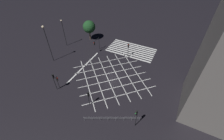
# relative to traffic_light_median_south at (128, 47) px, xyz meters

# --- Properties ---
(ground_plane) EXTENTS (200.00, 200.00, 0.00)m
(ground_plane) POSITION_rel_traffic_light_median_south_xyz_m (0.23, 8.62, -2.73)
(ground_plane) COLOR black
(road_markings) EXTENTS (19.22, 24.88, 0.01)m
(road_markings) POSITION_rel_traffic_light_median_south_xyz_m (0.59, 1.14, -2.73)
(road_markings) COLOR silver
(road_markings) RESTS_ON ground_plane
(traffic_light_median_south) EXTENTS (0.36, 0.39, 3.82)m
(traffic_light_median_south) POSITION_rel_traffic_light_median_south_xyz_m (0.00, 0.00, 0.00)
(traffic_light_median_south) COLOR black
(traffic_light_median_south) RESTS_ON ground_plane
(traffic_light_se_cross) EXTENTS (0.36, 2.64, 3.64)m
(traffic_light_se_cross) POSITION_rel_traffic_light_median_south_xyz_m (8.34, 1.68, -0.05)
(traffic_light_se_cross) COLOR black
(traffic_light_se_cross) RESTS_ON ground_plane
(traffic_light_nw_main) EXTENTS (0.39, 0.36, 4.18)m
(traffic_light_nw_main) POSITION_rel_traffic_light_median_south_xyz_m (-8.36, 17.45, 0.25)
(traffic_light_nw_main) COLOR black
(traffic_light_nw_main) RESTS_ON ground_plane
(traffic_light_median_north) EXTENTS (0.36, 0.39, 3.29)m
(traffic_light_median_north) POSITION_rel_traffic_light_median_south_xyz_m (0.55, 17.21, -0.38)
(traffic_light_median_north) COLOR black
(traffic_light_median_north) RESTS_ON ground_plane
(traffic_light_ne_main) EXTENTS (0.39, 0.36, 3.22)m
(traffic_light_ne_main) POSITION_rel_traffic_light_median_south_xyz_m (8.17, 16.66, -0.43)
(traffic_light_ne_main) COLOR black
(traffic_light_ne_main) RESTS_ON ground_plane
(traffic_light_ne_cross) EXTENTS (0.36, 0.39, 4.04)m
(traffic_light_ne_cross) POSITION_rel_traffic_light_median_south_xyz_m (8.56, 17.03, 0.16)
(traffic_light_ne_cross) COLOR black
(traffic_light_ne_cross) RESTS_ON ground_plane
(street_lamp_east) EXTENTS (0.56, 0.56, 9.39)m
(street_lamp_east) POSITION_rel_traffic_light_median_south_xyz_m (15.97, 10.14, 4.06)
(street_lamp_east) COLOR black
(street_lamp_east) RESTS_ON ground_plane
(street_lamp_west) EXTENTS (0.42, 0.42, 7.63)m
(street_lamp_west) POSITION_rel_traffic_light_median_south_xyz_m (17.72, 2.92, 2.18)
(street_lamp_west) COLOR black
(street_lamp_west) RESTS_ON ground_plane
(street_tree_near) EXTENTS (3.60, 3.60, 5.88)m
(street_tree_near) POSITION_rel_traffic_light_median_south_xyz_m (13.54, -3.10, 1.33)
(street_tree_near) COLOR brown
(street_tree_near) RESTS_ON ground_plane
(pedestrian_railing) EXTENTS (8.38, 4.24, 1.05)m
(pedestrian_railing) POSITION_rel_traffic_light_median_south_xyz_m (-4.66, 18.35, -2.06)
(pedestrian_railing) COLOR gray
(pedestrian_railing) RESTS_ON ground_plane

